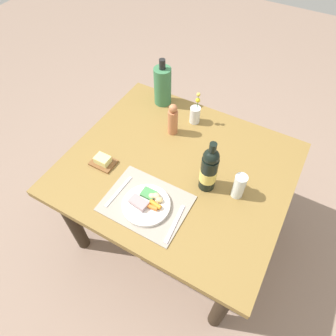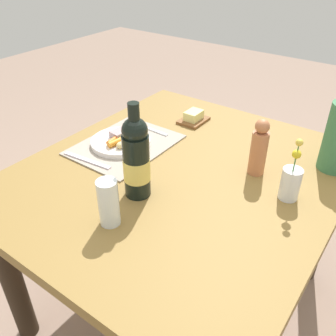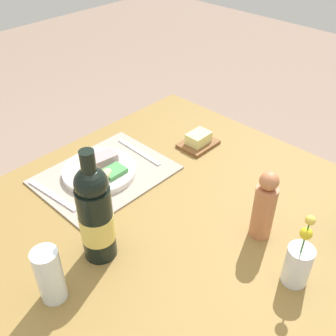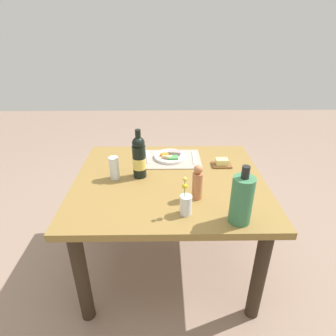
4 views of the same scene
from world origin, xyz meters
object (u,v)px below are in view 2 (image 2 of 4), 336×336
dining_table (180,196)px  dinner_plate (121,141)px  knife (87,160)px  flower_vase (291,182)px  wine_bottle (136,159)px  pepper_mill (259,148)px  butter_dish (194,118)px  fork (148,128)px  water_tumbler (109,205)px

dining_table → dinner_plate: size_ratio=5.06×
dinner_plate → knife: bearing=-6.9°
flower_vase → wine_bottle: bearing=-56.6°
dining_table → wine_bottle: size_ratio=3.77×
flower_vase → pepper_mill: bearing=-117.0°
wine_bottle → butter_dish: bearing=-165.7°
dining_table → dinner_plate: bearing=-92.7°
fork → butter_dish: size_ratio=1.60×
fork → butter_dish: (-0.18, 0.11, 0.01)m
butter_dish → water_tumbler: bearing=13.2°
fork → wine_bottle: size_ratio=0.66×
knife → wine_bottle: wine_bottle is taller
dining_table → pepper_mill: size_ratio=5.79×
knife → wine_bottle: 0.30m
dining_table → water_tumbler: water_tumbler is taller
fork → water_tumbler: water_tumbler is taller
knife → flower_vase: bearing=103.5°
wine_bottle → butter_dish: (-0.55, -0.14, -0.11)m
flower_vase → butter_dish: (-0.29, -0.54, -0.04)m
dinner_plate → flower_vase: (-0.06, 0.65, 0.04)m
dinner_plate → fork: (-0.17, -0.00, -0.01)m
water_tumbler → wine_bottle: wine_bottle is taller
dining_table → water_tumbler: 0.38m
water_tumbler → butter_dish: size_ratio=1.12×
fork → flower_vase: flower_vase is taller
pepper_mill → flower_vase: bearing=63.0°
knife → flower_vase: size_ratio=0.98×
knife → pepper_mill: 0.62m
pepper_mill → butter_dish: size_ratio=1.58×
wine_bottle → butter_dish: 0.58m
dinner_plate → water_tumbler: size_ratio=1.60×
fork → pepper_mill: size_ratio=1.02×
wine_bottle → dinner_plate: bearing=-128.4°
wine_bottle → flower_vase: 0.48m
dinner_plate → flower_vase: flower_vase is taller
butter_dish → flower_vase: bearing=62.1°
butter_dish → dinner_plate: bearing=-18.1°
fork → dining_table: bearing=60.7°
dining_table → wine_bottle: (0.19, -0.04, 0.24)m
fork → water_tumbler: size_ratio=1.42×
pepper_mill → water_tumbler: bearing=-25.1°
dining_table → knife: bearing=-64.2°
dinner_plate → fork: dinner_plate is taller
dinner_plate → fork: size_ratio=1.13×
pepper_mill → flower_vase: flower_vase is taller
dining_table → pepper_mill: (-0.15, 0.21, 0.21)m
knife → butter_dish: (-0.51, 0.13, 0.01)m
knife → butter_dish: size_ratio=1.63×
water_tumbler → flower_vase: bearing=138.2°
dinner_plate → pepper_mill: (-0.14, 0.51, 0.08)m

